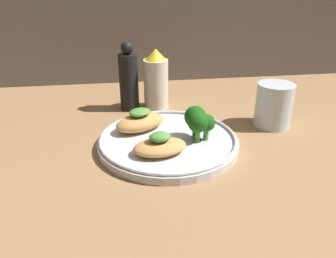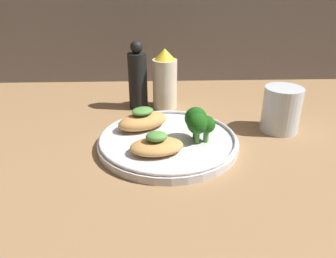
{
  "view_description": "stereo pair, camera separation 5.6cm",
  "coord_description": "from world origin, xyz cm",
  "px_view_note": "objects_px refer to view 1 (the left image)",
  "views": [
    {
      "loc": [
        -7.54,
        -52.32,
        28.67
      ],
      "look_at": [
        0.0,
        0.0,
        3.4
      ],
      "focal_mm": 35.0,
      "sensor_mm": 36.0,
      "label": 1
    },
    {
      "loc": [
        -1.99,
        -52.83,
        28.67
      ],
      "look_at": [
        0.0,
        0.0,
        3.4
      ],
      "focal_mm": 35.0,
      "sensor_mm": 36.0,
      "label": 2
    }
  ],
  "objects_px": {
    "plate": "(168,141)",
    "sauce_bottle": "(158,80)",
    "drinking_glass": "(274,105)",
    "pepper_grinder": "(129,80)",
    "broccoli_bunch": "(199,121)"
  },
  "relations": [
    {
      "from": "plate",
      "to": "sauce_bottle",
      "type": "xyz_separation_m",
      "value": [
        0.0,
        0.19,
        0.06
      ]
    },
    {
      "from": "plate",
      "to": "drinking_glass",
      "type": "relative_size",
      "value": 2.86
    },
    {
      "from": "pepper_grinder",
      "to": "broccoli_bunch",
      "type": "bearing_deg",
      "value": -60.38
    },
    {
      "from": "pepper_grinder",
      "to": "drinking_glass",
      "type": "distance_m",
      "value": 0.32
    },
    {
      "from": "pepper_grinder",
      "to": "drinking_glass",
      "type": "relative_size",
      "value": 1.74
    },
    {
      "from": "plate",
      "to": "pepper_grinder",
      "type": "xyz_separation_m",
      "value": [
        -0.06,
        0.19,
        0.06
      ]
    },
    {
      "from": "drinking_glass",
      "to": "pepper_grinder",
      "type": "bearing_deg",
      "value": 155.08
    },
    {
      "from": "broccoli_bunch",
      "to": "pepper_grinder",
      "type": "xyz_separation_m",
      "value": [
        -0.11,
        0.2,
        0.02
      ]
    },
    {
      "from": "pepper_grinder",
      "to": "sauce_bottle",
      "type": "bearing_deg",
      "value": 0.0
    },
    {
      "from": "sauce_bottle",
      "to": "broccoli_bunch",
      "type": "bearing_deg",
      "value": -76.33
    },
    {
      "from": "sauce_bottle",
      "to": "pepper_grinder",
      "type": "bearing_deg",
      "value": 180.0
    },
    {
      "from": "drinking_glass",
      "to": "broccoli_bunch",
      "type": "bearing_deg",
      "value": -158.12
    },
    {
      "from": "sauce_bottle",
      "to": "plate",
      "type": "bearing_deg",
      "value": -91.27
    },
    {
      "from": "plate",
      "to": "pepper_grinder",
      "type": "bearing_deg",
      "value": 107.74
    },
    {
      "from": "broccoli_bunch",
      "to": "drinking_glass",
      "type": "bearing_deg",
      "value": 21.88
    }
  ]
}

